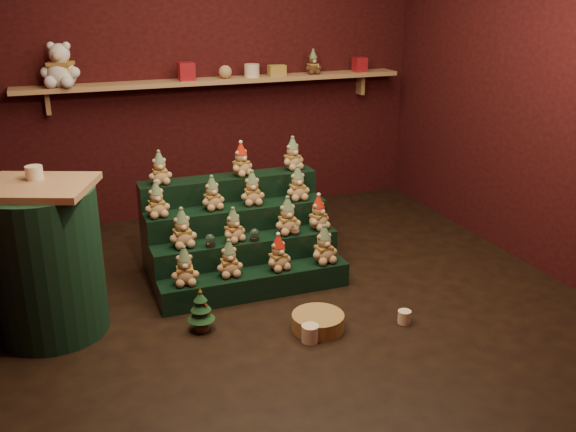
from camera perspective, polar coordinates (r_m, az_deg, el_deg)
name	(u,v)px	position (r m, az deg, el deg)	size (l,w,h in m)	color
ground	(291,293)	(4.74, 0.22, -6.90)	(4.00, 4.00, 0.00)	black
back_wall	(213,67)	(6.23, -6.67, 12.99)	(4.00, 0.10, 2.80)	black
front_wall	(484,191)	(2.54, 17.02, 2.11)	(4.00, 0.10, 2.80)	black
right_wall	(541,86)	(5.37, 21.53, 10.66)	(0.10, 4.00, 2.80)	black
back_shelf	(218,81)	(6.08, -6.21, 11.82)	(3.60, 0.26, 0.24)	#AA7D55
riser_tier_front	(256,284)	(4.69, -2.90, -6.02)	(1.40, 0.22, 0.18)	black
riser_tier_midfront	(246,261)	(4.84, -3.72, -3.99)	(1.40, 0.22, 0.36)	black
riser_tier_midback	(238,239)	(5.00, -4.49, -2.08)	(1.40, 0.22, 0.54)	black
riser_tier_back	(230,219)	(5.17, -5.21, -0.30)	(1.40, 0.22, 0.72)	black
teddy_0	(185,266)	(4.47, -9.18, -4.40)	(0.19, 0.17, 0.27)	tan
teddy_1	(229,258)	(4.56, -5.26, -3.76)	(0.19, 0.17, 0.26)	tan
teddy_2	(278,253)	(4.64, -0.87, -3.26)	(0.19, 0.17, 0.26)	tan
teddy_3	(324,244)	(4.76, 3.22, -2.54)	(0.20, 0.18, 0.28)	tan
teddy_4	(182,228)	(4.63, -9.40, -1.05)	(0.20, 0.18, 0.28)	tan
teddy_5	(233,225)	(4.69, -4.88, -0.80)	(0.18, 0.16, 0.25)	tan
teddy_6	(287,216)	(4.82, -0.05, 0.04)	(0.20, 0.18, 0.28)	tan
teddy_7	(318,212)	(4.91, 2.71, 0.32)	(0.19, 0.17, 0.26)	tan
teddy_8	(156,199)	(4.74, -11.63, 1.45)	(0.19, 0.17, 0.26)	tan
teddy_9	(212,193)	(4.83, -6.76, 2.04)	(0.18, 0.16, 0.25)	tan
teddy_10	(252,188)	(4.91, -3.20, 2.50)	(0.19, 0.17, 0.26)	tan
teddy_11	(298,183)	(5.02, 0.86, 2.93)	(0.19, 0.17, 0.26)	tan
teddy_12	(159,168)	(4.90, -11.35, 4.22)	(0.18, 0.16, 0.25)	tan
teddy_13	(241,160)	(5.04, -4.19, 5.03)	(0.18, 0.16, 0.26)	tan
teddy_14	(293,154)	(5.20, 0.41, 5.57)	(0.19, 0.17, 0.26)	tan
snow_globe_a	(210,240)	(4.63, -6.93, -2.17)	(0.07, 0.07, 0.10)	black
snow_globe_b	(254,235)	(4.71, -3.00, -1.66)	(0.07, 0.07, 0.09)	black
snow_globe_c	(295,229)	(4.81, 0.62, -1.18)	(0.07, 0.07, 0.09)	black
side_table	(46,260)	(4.33, -20.72, -3.72)	(0.81, 0.75, 1.00)	#AA7D55
table_ornament	(34,173)	(4.25, -21.64, 3.61)	(0.11, 0.11, 0.08)	beige
mini_christmas_tree	(201,310)	(4.24, -7.74, -8.27)	(0.18, 0.18, 0.30)	#4D351B
mug_left	(310,333)	(4.13, 1.98, -10.39)	(0.11, 0.11, 0.11)	beige
mug_right	(404,317)	(4.40, 10.30, -8.82)	(0.09, 0.09, 0.09)	beige
wicker_basket	(318,322)	(4.26, 2.68, -9.39)	(0.34, 0.34, 0.11)	#A17D41
white_bear	(60,59)	(5.82, -19.62, 13.03)	(0.33, 0.30, 0.46)	silver
brown_bear	(313,62)	(6.32, 2.24, 13.50)	(0.16, 0.14, 0.22)	#472C17
gift_tin_red_a	(186,71)	(5.97, -9.03, 12.58)	(0.14, 0.14, 0.16)	#A91A23
gift_tin_cream	(252,71)	(6.13, -3.23, 12.78)	(0.14, 0.14, 0.12)	beige
gift_tin_red_b	(360,64)	(6.55, 6.39, 13.24)	(0.12, 0.12, 0.14)	#A91A23
shelf_plush_ball	(225,72)	(6.06, -5.60, 12.64)	(0.12, 0.12, 0.12)	tan
scarf_gift_box	(277,70)	(6.21, -1.00, 12.81)	(0.16, 0.10, 0.10)	orange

